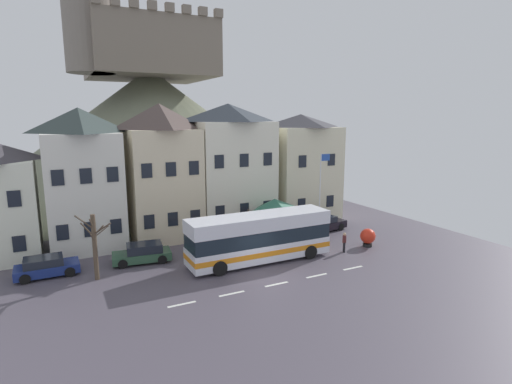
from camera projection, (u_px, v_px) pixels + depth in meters
name	position (u px, v px, depth m)	size (l,w,h in m)	color
ground_plane	(266.00, 277.00, 26.16)	(40.00, 60.00, 0.07)	#504955
townhouse_01	(83.00, 178.00, 31.56)	(5.40, 6.48, 10.84)	silver
townhouse_02	(161.00, 171.00, 34.07)	(5.55, 6.12, 11.22)	beige
townhouse_03	(229.00, 167.00, 37.10)	(6.74, 6.70, 11.29)	silver
townhouse_04	(300.00, 168.00, 40.11)	(6.46, 5.82, 10.37)	beige
hilltop_castle	(151.00, 128.00, 53.16)	(43.85, 43.85, 22.99)	#6A6F58
transit_bus	(260.00, 238.00, 28.64)	(10.44, 2.69, 3.42)	white
bus_shelter	(275.00, 205.00, 33.74)	(3.60, 3.60, 3.44)	#473D33
parked_car_00	(46.00, 267.00, 26.19)	(3.85, 1.95, 1.27)	navy
parked_car_01	(143.00, 253.00, 28.69)	(4.18, 2.31, 1.34)	#2E533A
parked_car_02	(321.00, 224.00, 36.51)	(4.75, 2.52, 1.32)	black
pedestrian_00	(310.00, 234.00, 32.83)	(0.35, 0.35, 1.54)	#2D2D38
pedestrian_01	(344.00, 241.00, 30.79)	(0.29, 0.31, 1.52)	black
pedestrian_02	(315.00, 230.00, 33.85)	(0.32, 0.30, 1.54)	#2D2D38
public_bench	(245.00, 228.00, 35.69)	(1.72, 0.48, 0.87)	brown
flagpole	(321.00, 189.00, 34.27)	(0.95, 0.10, 7.14)	silver
harbour_buoy	(368.00, 237.00, 32.10)	(1.20, 1.20, 1.45)	black
bare_tree_00	(95.00, 245.00, 25.29)	(2.02, 1.49, 4.38)	brown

